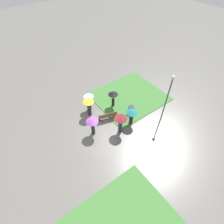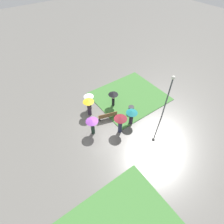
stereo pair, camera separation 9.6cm
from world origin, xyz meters
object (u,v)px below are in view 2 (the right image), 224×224
object	(u,v)px
park_bench	(108,116)
crowd_person_white	(89,99)
trash_bin	(131,110)
crowd_person_teal	(132,115)
crowd_person_maroon	(120,121)
crowd_person_black	(113,96)
crowd_person_yellow	(89,105)
lamp_post	(169,93)
crowd_person_purple	(92,123)

from	to	relation	value
park_bench	crowd_person_white	world-z (taller)	crowd_person_white
trash_bin	crowd_person_teal	bearing A→B (deg)	49.44
crowd_person_maroon	crowd_person_black	bearing A→B (deg)	-62.25
trash_bin	crowd_person_maroon	xyz separation A→B (m)	(2.41, 1.28, 0.99)
trash_bin	crowd_person_teal	world-z (taller)	crowd_person_teal
trash_bin	crowd_person_white	size ratio (longest dim) A/B	0.43
park_bench	crowd_person_white	xyz separation A→B (m)	(0.66, -2.34, 0.82)
crowd_person_yellow	crowd_person_white	distance (m)	0.87
park_bench	crowd_person_teal	size ratio (longest dim) A/B	1.11
trash_bin	lamp_post	bearing A→B (deg)	132.66
park_bench	crowd_person_yellow	distance (m)	2.15
crowd_person_black	crowd_person_purple	world-z (taller)	crowd_person_purple
crowd_person_maroon	crowd_person_purple	size ratio (longest dim) A/B	1.07
park_bench	crowd_person_white	bearing A→B (deg)	-56.82
crowd_person_teal	crowd_person_purple	size ratio (longest dim) A/B	0.93
crowd_person_white	crowd_person_maroon	bearing A→B (deg)	-161.58
park_bench	lamp_post	bearing A→B (deg)	164.54
park_bench	crowd_person_teal	world-z (taller)	crowd_person_teal
park_bench	lamp_post	world-z (taller)	lamp_post
crowd_person_maroon	crowd_person_purple	distance (m)	2.49
crowd_person_maroon	crowd_person_purple	world-z (taller)	crowd_person_maroon
park_bench	crowd_person_teal	xyz separation A→B (m)	(-1.49, 1.78, 0.74)
crowd_person_teal	crowd_person_white	bearing A→B (deg)	-33.49
crowd_person_maroon	crowd_person_yellow	xyz separation A→B (m)	(1.15, -3.54, -0.02)
crowd_person_yellow	trash_bin	bearing A→B (deg)	110.61
crowd_person_teal	crowd_person_black	xyz separation A→B (m)	(-0.11, -3.04, 0.12)
crowd_person_maroon	crowd_person_white	bearing A→B (deg)	-27.01
trash_bin	crowd_person_purple	world-z (taller)	crowd_person_purple
crowd_person_yellow	crowd_person_purple	xyz separation A→B (m)	(0.97, 2.23, -0.02)
park_bench	trash_bin	distance (m)	2.54
crowd_person_yellow	crowd_person_black	bearing A→B (deg)	135.64
park_bench	crowd_person_black	world-z (taller)	crowd_person_black
trash_bin	crowd_person_white	bearing A→B (deg)	-43.82
lamp_post	crowd_person_purple	distance (m)	7.28
crowd_person_purple	crowd_person_white	distance (m)	3.29
crowd_person_teal	lamp_post	bearing A→B (deg)	-171.88
crowd_person_teal	trash_bin	bearing A→B (deg)	-101.56
crowd_person_maroon	crowd_person_white	xyz separation A→B (m)	(0.70, -4.27, -0.11)
crowd_person_white	trash_bin	bearing A→B (deg)	-124.73
lamp_post	crowd_person_yellow	size ratio (longest dim) A/B	2.50
crowd_person_teal	crowd_person_maroon	bearing A→B (deg)	35.02
crowd_person_black	crowd_person_purple	size ratio (longest dim) A/B	0.96
crowd_person_yellow	crowd_person_white	world-z (taller)	crowd_person_yellow
park_bench	crowd_person_purple	distance (m)	2.34
crowd_person_teal	crowd_person_yellow	world-z (taller)	crowd_person_yellow
crowd_person_yellow	crowd_person_white	bearing A→B (deg)	-158.21
crowd_person_white	crowd_person_purple	bearing A→B (deg)	163.62
lamp_post	crowd_person_black	bearing A→B (deg)	-54.64
lamp_post	trash_bin	bearing A→B (deg)	-47.34
trash_bin	crowd_person_maroon	bearing A→B (deg)	28.02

